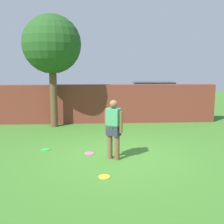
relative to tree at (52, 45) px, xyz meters
The scene contains 8 objects.
ground_plane 5.77m from the tree, 60.27° to the right, with size 40.00×40.00×0.00m, color #3D7528.
brick_wall 2.73m from the tree, 41.55° to the left, with size 12.44×0.50×1.69m, color brown.
tree is the anchor object (origin of this frame).
person 5.39m from the tree, 62.86° to the right, with size 0.47×0.38×1.62m.
car 5.83m from the tree, 27.90° to the left, with size 4.31×2.16×1.72m.
frisbee_green 4.70m from the tree, 86.76° to the right, with size 0.27×0.27×0.02m, color green.
frisbee_yellow 6.73m from the tree, 71.02° to the right, with size 0.27×0.27×0.02m, color yellow.
frisbee_pink 5.26m from the tree, 68.01° to the right, with size 0.27×0.27×0.02m, color pink.
Camera 1 is at (-0.63, -7.48, 2.51)m, focal length 44.74 mm.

